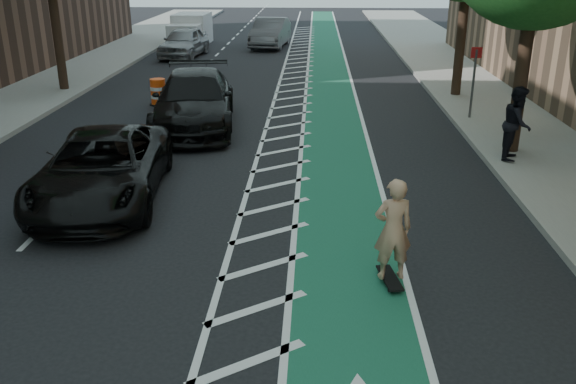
# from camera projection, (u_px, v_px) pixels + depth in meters

# --- Properties ---
(ground) EXTENTS (120.00, 120.00, 0.00)m
(ground) POSITION_uv_depth(u_px,v_px,m) (163.00, 307.00, 9.74)
(ground) COLOR black
(ground) RESTS_ON ground
(bike_lane) EXTENTS (2.00, 90.00, 0.01)m
(bike_lane) POSITION_uv_depth(u_px,v_px,m) (334.00, 136.00, 18.92)
(bike_lane) COLOR #17513A
(bike_lane) RESTS_ON ground
(buffer_strip) EXTENTS (1.40, 90.00, 0.01)m
(buffer_strip) POSITION_uv_depth(u_px,v_px,m) (286.00, 135.00, 18.99)
(buffer_strip) COLOR silver
(buffer_strip) RESTS_ON ground
(sidewalk_right) EXTENTS (5.00, 90.00, 0.15)m
(sidewalk_right) POSITION_uv_depth(u_px,v_px,m) (547.00, 136.00, 18.63)
(sidewalk_right) COLOR gray
(sidewalk_right) RESTS_ON ground
(curb_right) EXTENTS (0.12, 90.00, 0.16)m
(curb_right) POSITION_uv_depth(u_px,v_px,m) (466.00, 135.00, 18.73)
(curb_right) COLOR gray
(curb_right) RESTS_ON ground
(curb_left) EXTENTS (0.12, 90.00, 0.16)m
(curb_left) POSITION_uv_depth(u_px,v_px,m) (17.00, 130.00, 19.31)
(curb_left) COLOR gray
(curb_left) RESTS_ON ground
(sign_post) EXTENTS (0.35, 0.08, 2.47)m
(sign_post) POSITION_uv_depth(u_px,v_px,m) (473.00, 82.00, 20.11)
(sign_post) COLOR #4C4C4C
(sign_post) RESTS_ON ground
(skateboard) EXTENTS (0.40, 0.92, 0.12)m
(skateboard) POSITION_uv_depth(u_px,v_px,m) (390.00, 278.00, 10.40)
(skateboard) COLOR black
(skateboard) RESTS_ON ground
(skateboarder) EXTENTS (0.71, 0.53, 1.78)m
(skateboarder) POSITION_uv_depth(u_px,v_px,m) (393.00, 230.00, 10.07)
(skateboarder) COLOR tan
(skateboarder) RESTS_ON skateboard
(suv_near) EXTENTS (3.11, 5.77, 1.54)m
(suv_near) POSITION_uv_depth(u_px,v_px,m) (102.00, 168.00, 13.74)
(suv_near) COLOR black
(suv_near) RESTS_ON ground
(suv_far) EXTENTS (3.17, 6.33, 1.77)m
(suv_far) POSITION_uv_depth(u_px,v_px,m) (194.00, 100.00, 19.62)
(suv_far) COLOR black
(suv_far) RESTS_ON ground
(car_silver) EXTENTS (2.37, 4.85, 1.59)m
(car_silver) POSITION_uv_depth(u_px,v_px,m) (184.00, 42.00, 33.46)
(car_silver) COLOR gray
(car_silver) RESTS_ON ground
(car_grey) EXTENTS (2.33, 5.35, 1.71)m
(car_grey) POSITION_uv_depth(u_px,v_px,m) (270.00, 33.00, 37.09)
(car_grey) COLOR #5A5A5F
(car_grey) RESTS_ON ground
(pedestrian) EXTENTS (1.05, 1.16, 1.95)m
(pedestrian) POSITION_uv_depth(u_px,v_px,m) (517.00, 123.00, 16.00)
(pedestrian) COLOR black
(pedestrian) RESTS_ON sidewalk_right
(box_truck) EXTENTS (2.12, 4.50, 1.85)m
(box_truck) POSITION_uv_depth(u_px,v_px,m) (190.00, 31.00, 37.99)
(box_truck) COLOR silver
(box_truck) RESTS_ON ground
(barrel_a) EXTENTS (0.75, 0.75, 1.02)m
(barrel_a) POSITION_uv_depth(u_px,v_px,m) (66.00, 192.00, 13.13)
(barrel_a) COLOR #FB630D
(barrel_a) RESTS_ON ground
(barrel_b) EXTENTS (0.71, 0.71, 0.97)m
(barrel_b) POSITION_uv_depth(u_px,v_px,m) (158.00, 93.00, 22.75)
(barrel_b) COLOR #FF4A0D
(barrel_b) RESTS_ON ground
(barrel_c) EXTENTS (0.76, 0.76, 1.03)m
(barrel_c) POSITION_uv_depth(u_px,v_px,m) (190.00, 89.00, 23.16)
(barrel_c) COLOR #FF660D
(barrel_c) RESTS_ON ground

